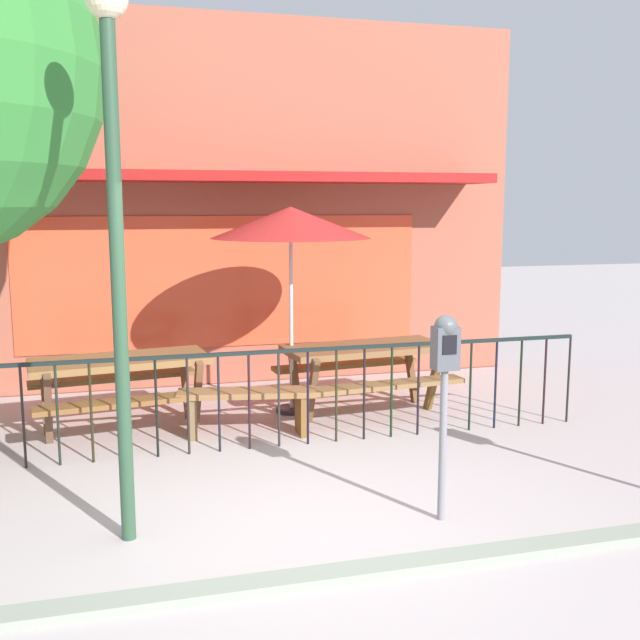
# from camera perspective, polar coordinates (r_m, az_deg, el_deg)

# --- Properties ---
(ground) EXTENTS (40.00, 40.00, 0.00)m
(ground) POSITION_cam_1_polar(r_m,az_deg,el_deg) (5.71, -0.74, -15.45)
(ground) COLOR #B6AAAA
(pub_storefront) EXTENTS (7.97, 1.42, 4.71)m
(pub_storefront) POSITION_cam_1_polar(r_m,az_deg,el_deg) (9.87, -7.67, 8.84)
(pub_storefront) COLOR brown
(pub_storefront) RESTS_ON ground
(patio_fence_front) EXTENTS (6.72, 0.04, 0.97)m
(patio_fence_front) POSITION_cam_1_polar(r_m,az_deg,el_deg) (7.17, -4.34, -4.73)
(patio_fence_front) COLOR black
(patio_fence_front) RESTS_ON ground
(picnic_table_left) EXTENTS (1.98, 1.60, 0.79)m
(picnic_table_left) POSITION_cam_1_polar(r_m,az_deg,el_deg) (8.00, -15.09, -3.96)
(picnic_table_left) COLOR brown
(picnic_table_left) RESTS_ON ground
(picnic_table_right) EXTENTS (1.93, 1.54, 0.79)m
(picnic_table_right) POSITION_cam_1_polar(r_m,az_deg,el_deg) (8.41, 3.44, -3.05)
(picnic_table_right) COLOR brown
(picnic_table_right) RESTS_ON ground
(patio_umbrella) EXTENTS (1.77, 1.77, 2.32)m
(patio_umbrella) POSITION_cam_1_polar(r_m,az_deg,el_deg) (8.22, -2.27, 7.40)
(patio_umbrella) COLOR #272027
(patio_umbrella) RESTS_ON ground
(patio_bench) EXTENTS (1.43, 0.56, 0.48)m
(patio_bench) POSITION_cam_1_polar(r_m,az_deg,el_deg) (7.63, -5.65, -6.32)
(patio_bench) COLOR olive
(patio_bench) RESTS_ON ground
(parking_meter_far) EXTENTS (0.18, 0.17, 1.56)m
(parking_meter_far) POSITION_cam_1_polar(r_m,az_deg,el_deg) (5.49, 9.59, -3.30)
(parking_meter_far) COLOR slate
(parking_meter_far) RESTS_ON ground
(street_lamp) EXTENTS (0.28, 0.28, 3.79)m
(street_lamp) POSITION_cam_1_polar(r_m,az_deg,el_deg) (5.15, -15.56, 10.09)
(street_lamp) COLOR #2A4933
(street_lamp) RESTS_ON ground
(curb_edge) EXTENTS (11.16, 0.20, 0.11)m
(curb_edge) POSITION_cam_1_polar(r_m,az_deg,el_deg) (5.00, 1.70, -19.18)
(curb_edge) COLOR gray
(curb_edge) RESTS_ON ground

